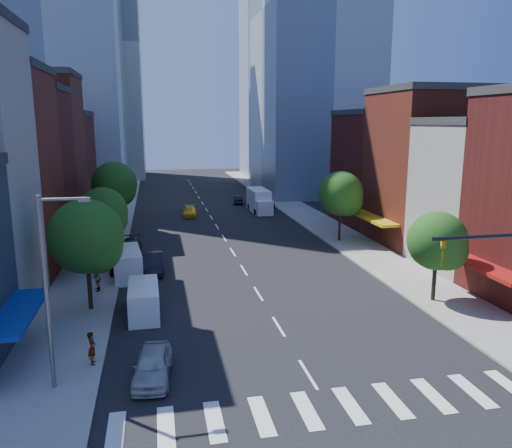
{
  "coord_description": "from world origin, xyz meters",
  "views": [
    {
      "loc": [
        -7.05,
        -21.64,
        12.24
      ],
      "look_at": [
        -0.0,
        12.87,
        5.0
      ],
      "focal_mm": 35.0,
      "sensor_mm": 36.0,
      "label": 1
    }
  ],
  "objects_px": {
    "parked_car_third": "(128,262)",
    "cargo_van_far": "(127,264)",
    "pedestrian_near": "(92,348)",
    "traffic_car_far": "(266,203)",
    "box_truck": "(259,201)",
    "cargo_van_near": "(144,301)",
    "parked_car_front": "(153,365)",
    "parked_car_second": "(152,263)",
    "taxi": "(190,211)",
    "traffic_car_oncoming": "(238,199)",
    "parked_car_rear": "(131,246)",
    "pedestrian_far": "(96,279)"
  },
  "relations": [
    {
      "from": "parked_car_third",
      "to": "cargo_van_far",
      "type": "height_order",
      "value": "cargo_van_far"
    },
    {
      "from": "parked_car_third",
      "to": "pedestrian_near",
      "type": "xyz_separation_m",
      "value": [
        -1.0,
        -16.87,
        0.24
      ]
    },
    {
      "from": "traffic_car_far",
      "to": "box_truck",
      "type": "height_order",
      "value": "box_truck"
    },
    {
      "from": "cargo_van_near",
      "to": "pedestrian_near",
      "type": "relative_size",
      "value": 2.76
    },
    {
      "from": "parked_car_front",
      "to": "pedestrian_near",
      "type": "distance_m",
      "value": 3.57
    },
    {
      "from": "parked_car_second",
      "to": "taxi",
      "type": "xyz_separation_m",
      "value": [
        4.83,
        24.46,
        -0.14
      ]
    },
    {
      "from": "cargo_van_far",
      "to": "traffic_car_oncoming",
      "type": "height_order",
      "value": "cargo_van_far"
    },
    {
      "from": "parked_car_third",
      "to": "box_truck",
      "type": "bearing_deg",
      "value": 59.1
    },
    {
      "from": "taxi",
      "to": "box_truck",
      "type": "distance_m",
      "value": 9.79
    },
    {
      "from": "parked_car_second",
      "to": "parked_car_rear",
      "type": "distance_m",
      "value": 6.8
    },
    {
      "from": "pedestrian_far",
      "to": "traffic_car_oncoming",
      "type": "bearing_deg",
      "value": 152.0
    },
    {
      "from": "parked_car_third",
      "to": "box_truck",
      "type": "distance_m",
      "value": 29.94
    },
    {
      "from": "parked_car_second",
      "to": "traffic_car_oncoming",
      "type": "relative_size",
      "value": 1.21
    },
    {
      "from": "parked_car_rear",
      "to": "box_truck",
      "type": "xyz_separation_m",
      "value": [
        16.5,
        19.31,
        0.79
      ]
    },
    {
      "from": "parked_car_rear",
      "to": "pedestrian_far",
      "type": "relative_size",
      "value": 2.48
    },
    {
      "from": "pedestrian_near",
      "to": "parked_car_front",
      "type": "bearing_deg",
      "value": -128.07
    },
    {
      "from": "cargo_van_near",
      "to": "traffic_car_oncoming",
      "type": "bearing_deg",
      "value": 71.66
    },
    {
      "from": "parked_car_rear",
      "to": "traffic_car_far",
      "type": "height_order",
      "value": "traffic_car_far"
    },
    {
      "from": "parked_car_second",
      "to": "pedestrian_far",
      "type": "xyz_separation_m",
      "value": [
        -4.01,
        -4.48,
        0.3
      ]
    },
    {
      "from": "parked_car_third",
      "to": "parked_car_rear",
      "type": "bearing_deg",
      "value": 92.55
    },
    {
      "from": "parked_car_front",
      "to": "parked_car_rear",
      "type": "relative_size",
      "value": 0.93
    },
    {
      "from": "parked_car_third",
      "to": "cargo_van_near",
      "type": "bearing_deg",
      "value": -79.5
    },
    {
      "from": "parked_car_front",
      "to": "cargo_van_far",
      "type": "distance_m",
      "value": 16.98
    },
    {
      "from": "pedestrian_near",
      "to": "parked_car_second",
      "type": "bearing_deg",
      "value": -16.2
    },
    {
      "from": "cargo_van_near",
      "to": "taxi",
      "type": "height_order",
      "value": "cargo_van_near"
    },
    {
      "from": "cargo_van_near",
      "to": "cargo_van_far",
      "type": "height_order",
      "value": "cargo_van_far"
    },
    {
      "from": "parked_car_third",
      "to": "parked_car_second",
      "type": "bearing_deg",
      "value": -20.14
    },
    {
      "from": "taxi",
      "to": "pedestrian_near",
      "type": "distance_m",
      "value": 41.24
    },
    {
      "from": "cargo_van_far",
      "to": "traffic_car_far",
      "type": "relative_size",
      "value": 1.17
    },
    {
      "from": "taxi",
      "to": "traffic_car_far",
      "type": "height_order",
      "value": "traffic_car_far"
    },
    {
      "from": "cargo_van_near",
      "to": "traffic_car_far",
      "type": "bearing_deg",
      "value": 65.43
    },
    {
      "from": "cargo_van_far",
      "to": "pedestrian_near",
      "type": "relative_size",
      "value": 3.2
    },
    {
      "from": "traffic_car_oncoming",
      "to": "cargo_van_near",
      "type": "bearing_deg",
      "value": 80.59
    },
    {
      "from": "parked_car_front",
      "to": "cargo_van_far",
      "type": "height_order",
      "value": "cargo_van_far"
    },
    {
      "from": "cargo_van_near",
      "to": "traffic_car_oncoming",
      "type": "distance_m",
      "value": 44.86
    },
    {
      "from": "pedestrian_near",
      "to": "pedestrian_far",
      "type": "height_order",
      "value": "pedestrian_far"
    },
    {
      "from": "cargo_van_far",
      "to": "traffic_car_oncoming",
      "type": "xyz_separation_m",
      "value": [
        14.76,
        34.33,
        -0.48
      ]
    },
    {
      "from": "cargo_van_far",
      "to": "parked_car_second",
      "type": "bearing_deg",
      "value": 23.01
    },
    {
      "from": "parked_car_second",
      "to": "pedestrian_near",
      "type": "distance_m",
      "value": 16.31
    },
    {
      "from": "traffic_car_far",
      "to": "pedestrian_far",
      "type": "bearing_deg",
      "value": 58.25
    },
    {
      "from": "parked_car_third",
      "to": "pedestrian_near",
      "type": "height_order",
      "value": "pedestrian_near"
    },
    {
      "from": "parked_car_rear",
      "to": "pedestrian_far",
      "type": "height_order",
      "value": "pedestrian_far"
    },
    {
      "from": "parked_car_rear",
      "to": "traffic_car_far",
      "type": "distance_m",
      "value": 28.38
    },
    {
      "from": "traffic_car_oncoming",
      "to": "traffic_car_far",
      "type": "xyz_separation_m",
      "value": [
        3.22,
        -4.81,
        0.16
      ]
    },
    {
      "from": "parked_car_rear",
      "to": "traffic_car_far",
      "type": "bearing_deg",
      "value": 52.26
    },
    {
      "from": "parked_car_third",
      "to": "pedestrian_far",
      "type": "bearing_deg",
      "value": -108.2
    },
    {
      "from": "cargo_van_near",
      "to": "parked_car_front",
      "type": "bearing_deg",
      "value": -87.33
    },
    {
      "from": "pedestrian_near",
      "to": "pedestrian_far",
      "type": "bearing_deg",
      "value": -0.58
    },
    {
      "from": "cargo_van_near",
      "to": "pedestrian_far",
      "type": "distance_m",
      "value": 6.17
    },
    {
      "from": "cargo_van_near",
      "to": "pedestrian_far",
      "type": "relative_size",
      "value": 2.55
    }
  ]
}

